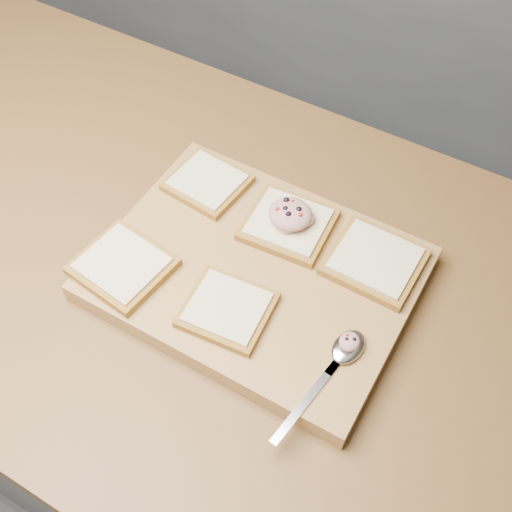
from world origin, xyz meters
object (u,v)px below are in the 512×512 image
at_px(bread_far_center, 288,224).
at_px(spoon, 342,355).
at_px(cutting_board, 256,274).
at_px(tuna_salad_dollop, 290,214).

distance_m(bread_far_center, spoon, 0.23).
height_order(cutting_board, spoon, spoon).
bearing_deg(spoon, tuna_salad_dollop, 136.14).
bearing_deg(bread_far_center, tuna_salad_dollop, 28.54).
xyz_separation_m(cutting_board, bread_far_center, (0.01, 0.09, 0.03)).
bearing_deg(spoon, cutting_board, 158.21).
relative_size(cutting_board, spoon, 2.27).
bearing_deg(spoon, bread_far_center, 136.64).
distance_m(cutting_board, bread_far_center, 0.09).
xyz_separation_m(cutting_board, spoon, (0.17, -0.07, 0.02)).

